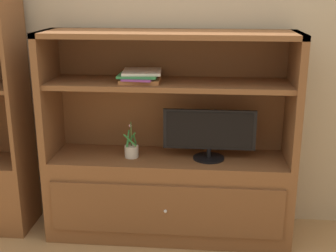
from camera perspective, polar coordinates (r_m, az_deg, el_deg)
name	(u,v)px	position (r m, az deg, el deg)	size (l,w,h in m)	color
painted_rear_wall	(173,44)	(3.46, 0.60, 10.32)	(6.00, 0.10, 2.80)	tan
media_console	(169,174)	(3.37, 0.09, -6.06)	(1.79, 0.50, 1.53)	brown
tv_monitor	(209,133)	(3.22, 5.26, -0.87)	(0.66, 0.23, 0.37)	black
potted_plant	(132,151)	(3.29, -4.64, -3.14)	(0.11, 0.14, 0.27)	beige
magazine_stack	(141,76)	(3.17, -3.49, 6.35)	(0.30, 0.35, 0.07)	#A56638
bookshelf_tall	(1,153)	(3.66, -20.45, -3.20)	(0.42, 0.41, 1.81)	brown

